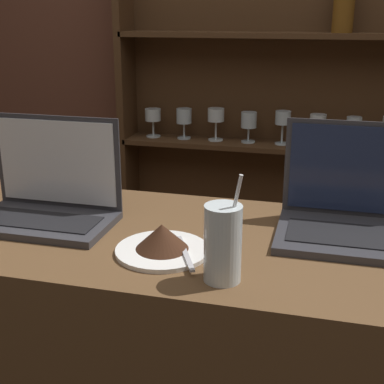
{
  "coord_description": "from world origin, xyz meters",
  "views": [
    {
      "loc": [
        0.21,
        -0.83,
        1.48
      ],
      "look_at": [
        -0.09,
        0.31,
        1.08
      ],
      "focal_mm": 50.0,
      "sensor_mm": 36.0,
      "label": 1
    }
  ],
  "objects": [
    {
      "name": "water_glass",
      "position": [
        0.03,
        0.1,
        1.06
      ],
      "size": [
        0.07,
        0.07,
        0.22
      ],
      "color": "silver",
      "rests_on": "bar_counter"
    },
    {
      "name": "cake_plate",
      "position": [
        -0.12,
        0.18,
        1.01
      ],
      "size": [
        0.2,
        0.2,
        0.07
      ],
      "color": "white",
      "rests_on": "bar_counter"
    },
    {
      "name": "laptop_far",
      "position": [
        0.28,
        0.4,
        1.04
      ],
      "size": [
        0.33,
        0.25,
        0.25
      ],
      "color": "#333338",
      "rests_on": "bar_counter"
    },
    {
      "name": "back_wall",
      "position": [
        0.0,
        1.43,
        1.35
      ],
      "size": [
        7.0,
        0.06,
        2.7
      ],
      "color": "brown",
      "rests_on": "ground_plane"
    },
    {
      "name": "laptop_near",
      "position": [
        -0.45,
        0.3,
        1.04
      ],
      "size": [
        0.34,
        0.2,
        0.26
      ],
      "color": "#333338",
      "rests_on": "bar_counter"
    },
    {
      "name": "back_shelf",
      "position": [
        0.04,
        1.35,
        0.92
      ],
      "size": [
        1.35,
        0.18,
        1.74
      ],
      "color": "#472D19",
      "rests_on": "ground_plane"
    }
  ]
}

